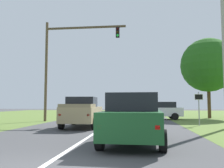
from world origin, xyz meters
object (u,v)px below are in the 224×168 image
at_px(red_suv_near, 134,117).
at_px(pickup_truck_lead, 83,112).
at_px(keep_moving_sign, 199,104).
at_px(traffic_light, 65,56).
at_px(oak_tree_right, 208,65).
at_px(crossing_suv_far, 160,110).

relative_size(red_suv_near, pickup_truck_lead, 0.97).
xyz_separation_m(pickup_truck_lead, keep_moving_sign, (7.94, 2.05, 0.51)).
height_order(traffic_light, oak_tree_right, traffic_light).
distance_m(traffic_light, crossing_suv_far, 10.63).
xyz_separation_m(red_suv_near, traffic_light, (-6.43, 11.31, 4.83)).
bearing_deg(traffic_light, oak_tree_right, 24.17).
relative_size(traffic_light, oak_tree_right, 1.03).
bearing_deg(traffic_light, keep_moving_sign, -15.84).
relative_size(oak_tree_right, crossing_suv_far, 1.96).
bearing_deg(keep_moving_sign, red_suv_near, -118.19).
height_order(pickup_truck_lead, oak_tree_right, oak_tree_right).
relative_size(red_suv_near, keep_moving_sign, 2.12).
relative_size(keep_moving_sign, oak_tree_right, 0.27).
relative_size(red_suv_near, oak_tree_right, 0.58).
xyz_separation_m(pickup_truck_lead, crossing_suv_far, (5.75, 8.84, -0.09)).
bearing_deg(crossing_suv_far, pickup_truck_lead, -123.06).
relative_size(keep_moving_sign, crossing_suv_far, 0.54).
bearing_deg(pickup_truck_lead, traffic_light, 119.50).
bearing_deg(traffic_light, red_suv_near, -60.40).
height_order(red_suv_near, keep_moving_sign, keep_moving_sign).
height_order(red_suv_near, traffic_light, traffic_light).
xyz_separation_m(traffic_light, crossing_suv_far, (8.65, 3.71, -4.93)).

